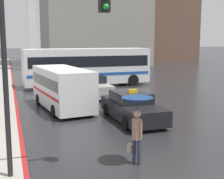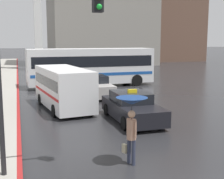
{
  "view_description": "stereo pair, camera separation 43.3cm",
  "coord_description": "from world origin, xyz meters",
  "px_view_note": "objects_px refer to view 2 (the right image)",
  "views": [
    {
      "loc": [
        -4.57,
        -5.19,
        3.85
      ],
      "look_at": [
        0.3,
        9.4,
        1.4
      ],
      "focal_mm": 50.0,
      "sensor_mm": 36.0,
      "label": 1
    },
    {
      "loc": [
        -4.16,
        -5.32,
        3.85
      ],
      "look_at": [
        0.3,
        9.4,
        1.4
      ],
      "focal_mm": 50.0,
      "sensor_mm": 36.0,
      "label": 2
    }
  ],
  "objects_px": {
    "taxi": "(132,107)",
    "sedan_red": "(95,87)",
    "city_bus": "(91,65)",
    "pedestrian_with_umbrella": "(132,112)",
    "ambulance_van": "(63,86)",
    "traffic_light": "(41,37)"
  },
  "relations": [
    {
      "from": "taxi",
      "to": "sedan_red",
      "type": "bearing_deg",
      "value": -88.78
    },
    {
      "from": "sedan_red",
      "to": "city_bus",
      "type": "distance_m",
      "value": 5.01
    },
    {
      "from": "sedan_red",
      "to": "pedestrian_with_umbrella",
      "type": "xyz_separation_m",
      "value": [
        -1.75,
        -11.96,
        1.02
      ]
    },
    {
      "from": "ambulance_van",
      "to": "sedan_red",
      "type": "bearing_deg",
      "value": -136.38
    },
    {
      "from": "ambulance_van",
      "to": "taxi",
      "type": "bearing_deg",
      "value": 119.6
    },
    {
      "from": "ambulance_van",
      "to": "traffic_light",
      "type": "xyz_separation_m",
      "value": [
        -1.77,
        -8.75,
        2.65
      ]
    },
    {
      "from": "ambulance_van",
      "to": "traffic_light",
      "type": "relative_size",
      "value": 1.05
    },
    {
      "from": "city_bus",
      "to": "pedestrian_with_umbrella",
      "type": "distance_m",
      "value": 16.98
    },
    {
      "from": "sedan_red",
      "to": "traffic_light",
      "type": "distance_m",
      "value": 13.2
    },
    {
      "from": "sedan_red",
      "to": "ambulance_van",
      "type": "xyz_separation_m",
      "value": [
        -2.62,
        -3.25,
        0.61
      ]
    },
    {
      "from": "city_bus",
      "to": "traffic_light",
      "type": "bearing_deg",
      "value": -19.26
    },
    {
      "from": "city_bus",
      "to": "sedan_red",
      "type": "bearing_deg",
      "value": -12.09
    },
    {
      "from": "ambulance_van",
      "to": "city_bus",
      "type": "height_order",
      "value": "city_bus"
    },
    {
      "from": "taxi",
      "to": "traffic_light",
      "type": "xyz_separation_m",
      "value": [
        -4.54,
        -5.1,
        3.29
      ]
    },
    {
      "from": "ambulance_van",
      "to": "traffic_light",
      "type": "bearing_deg",
      "value": 71.02
    },
    {
      "from": "ambulance_van",
      "to": "city_bus",
      "type": "relative_size",
      "value": 0.57
    },
    {
      "from": "taxi",
      "to": "traffic_light",
      "type": "bearing_deg",
      "value": 48.28
    },
    {
      "from": "city_bus",
      "to": "pedestrian_with_umbrella",
      "type": "bearing_deg",
      "value": -10.76
    },
    {
      "from": "sedan_red",
      "to": "pedestrian_with_umbrella",
      "type": "height_order",
      "value": "pedestrian_with_umbrella"
    },
    {
      "from": "taxi",
      "to": "city_bus",
      "type": "relative_size",
      "value": 0.43
    },
    {
      "from": "traffic_light",
      "to": "sedan_red",
      "type": "bearing_deg",
      "value": 69.89
    },
    {
      "from": "sedan_red",
      "to": "ambulance_van",
      "type": "distance_m",
      "value": 4.22
    }
  ]
}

